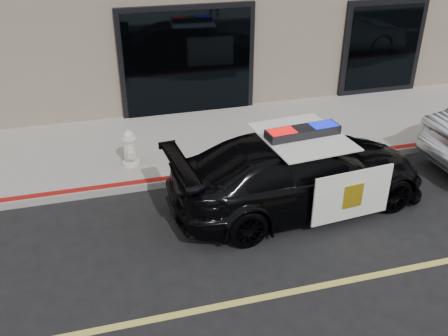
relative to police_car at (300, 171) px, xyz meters
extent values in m
plane|color=black|center=(-0.08, -2.21, -0.71)|extent=(120.00, 120.00, 0.00)
cube|color=gray|center=(-0.08, 3.04, -0.64)|extent=(60.00, 3.50, 0.15)
imported|color=black|center=(0.00, 0.00, -0.01)|extent=(2.87, 5.23, 1.41)
cube|color=white|center=(0.56, -0.96, -0.03)|extent=(1.50, 0.17, 0.94)
cube|color=white|center=(0.37, 1.05, -0.03)|extent=(1.50, 0.17, 0.94)
cube|color=white|center=(0.00, 0.00, 0.71)|extent=(1.56, 1.82, 0.02)
cube|color=gold|center=(0.56, -0.99, -0.03)|extent=(0.38, 0.05, 0.45)
cube|color=black|center=(0.00, 0.00, 0.79)|extent=(1.38, 0.48, 0.16)
cube|color=red|center=(-0.41, -0.04, 0.80)|extent=(0.50, 0.35, 0.15)
cube|color=#0C19CC|center=(0.41, 0.04, 0.80)|extent=(0.50, 0.35, 0.15)
cylinder|color=silver|center=(-2.89, 2.15, -0.52)|extent=(0.36, 0.36, 0.08)
cylinder|color=silver|center=(-2.89, 2.15, -0.23)|extent=(0.26, 0.26, 0.50)
cylinder|color=silver|center=(-2.89, 2.15, 0.04)|extent=(0.31, 0.31, 0.06)
sphere|color=silver|center=(-2.89, 2.15, 0.10)|extent=(0.23, 0.23, 0.23)
cylinder|color=silver|center=(-2.89, 2.15, 0.20)|extent=(0.07, 0.07, 0.07)
cylinder|color=silver|center=(-2.89, 2.32, -0.16)|extent=(0.13, 0.12, 0.13)
cylinder|color=silver|center=(-2.89, 1.98, -0.16)|extent=(0.13, 0.12, 0.13)
cylinder|color=silver|center=(-2.89, 1.95, -0.23)|extent=(0.17, 0.14, 0.17)
camera|label=1|loc=(-3.46, -7.33, 4.48)|focal=40.00mm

